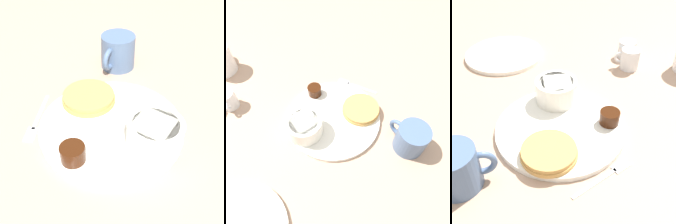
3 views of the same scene
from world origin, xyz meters
TOP-DOWN VIEW (x-y plane):
  - ground_plane at (0.00, 0.00)m, footprint 4.00×4.00m
  - plate at (0.00, 0.00)m, footprint 0.28×0.28m
  - pancake_stack at (0.09, 0.00)m, footprint 0.11×0.11m
  - bowl at (-0.09, -0.03)m, footprint 0.10×0.10m
  - syrup_cup at (-0.04, 0.10)m, footprint 0.04×0.04m
  - butter_ramekin at (-0.11, -0.02)m, footprint 0.04×0.04m
  - coffee_mug at (0.18, -0.14)m, footprint 0.08×0.11m
  - creamer_pitcher_near at (-0.30, 0.13)m, footprint 0.05×0.08m
  - creamer_pitcher_far at (-0.37, 0.12)m, footprint 0.06×0.06m
  - fork at (0.10, 0.12)m, footprint 0.12×0.10m
  - far_plate at (-0.28, -0.25)m, footprint 0.24×0.24m

SIDE VIEW (x-z plane):
  - ground_plane at x=0.00m, z-range 0.00..0.00m
  - fork at x=0.10m, z-range 0.00..0.00m
  - plate at x=0.00m, z-range 0.00..0.01m
  - far_plate at x=-0.28m, z-range 0.00..0.01m
  - pancake_stack at x=0.09m, z-range 0.01..0.03m
  - creamer_pitcher_far at x=-0.37m, z-range 0.00..0.05m
  - syrup_cup at x=-0.04m, z-range 0.01..0.04m
  - butter_ramekin at x=-0.11m, z-range 0.01..0.05m
  - creamer_pitcher_near at x=-0.30m, z-range 0.00..0.06m
  - coffee_mug at x=0.18m, z-range 0.00..0.08m
  - bowl at x=-0.09m, z-range 0.01..0.07m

